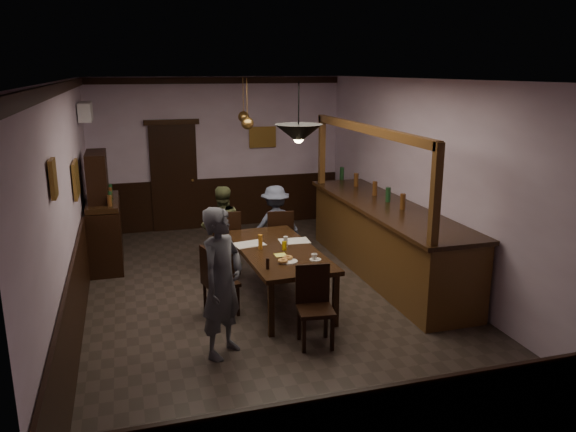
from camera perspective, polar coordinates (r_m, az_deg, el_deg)
name	(u,v)px	position (r m, az deg, el deg)	size (l,w,h in m)	color
room	(268,195)	(7.51, -2.01, 2.14)	(5.01, 8.01, 3.01)	#2D2621
dining_table	(278,253)	(7.70, -1.01, -3.82)	(1.09, 2.24, 0.75)	black
chair_far_left	(226,239)	(8.79, -6.35, -2.39)	(0.45, 0.45, 1.02)	black
chair_far_right	(280,236)	(9.03, -0.84, -2.06)	(0.47, 0.47, 0.96)	black
chair_near	(314,302)	(6.60, 2.67, -8.68)	(0.45, 0.45, 0.94)	black
chair_side	(215,279)	(7.35, -7.41, -6.33)	(0.49, 0.49, 0.93)	black
person_standing	(222,283)	(6.25, -6.71, -6.75)	(0.62, 0.41, 1.71)	#4D4F58
person_seated_left	(222,228)	(9.03, -6.76, -1.18)	(0.66, 0.51, 1.35)	#4E5533
person_seated_right	(275,224)	(9.25, -1.30, -0.86)	(0.84, 0.48, 1.30)	#4F5771
newspaper_left	(249,244)	(7.89, -3.97, -2.87)	(0.42, 0.30, 0.01)	silver
newspaper_right	(294,241)	(8.01, 0.64, -2.55)	(0.42, 0.30, 0.01)	silver
napkin	(280,255)	(7.43, -0.77, -3.98)	(0.15, 0.15, 0.00)	#E4E855
saucer	(315,260)	(7.25, 2.80, -4.44)	(0.15, 0.15, 0.01)	white
coffee_cup	(314,257)	(7.22, 2.68, -4.14)	(0.08, 0.08, 0.07)	white
pastry_plate	(289,261)	(7.17, 0.11, -4.64)	(0.22, 0.22, 0.01)	white
pastry_ring_a	(283,261)	(7.10, -0.52, -4.57)	(0.13, 0.13, 0.04)	#C68C47
pastry_ring_b	(288,258)	(7.22, -0.02, -4.25)	(0.13, 0.13, 0.04)	#C68C47
soda_can	(284,246)	(7.62, -0.38, -3.02)	(0.07, 0.07, 0.12)	yellow
beer_glass	(260,242)	(7.66, -2.83, -2.64)	(0.06, 0.06, 0.20)	#BF721E
water_glass	(286,242)	(7.74, -0.25, -2.63)	(0.06, 0.06, 0.15)	silver
pepper_mill	(268,264)	(6.91, -2.09, -4.85)	(0.04, 0.04, 0.14)	black
sideboard	(104,221)	(9.58, -18.22, -0.45)	(0.51, 1.41, 1.87)	black
bar_counter	(385,238)	(8.85, 9.88, -2.19)	(0.97, 4.18, 2.34)	#4D3014
door_back	(174,178)	(11.28, -11.48, 3.77)	(0.90, 0.06, 2.10)	black
ac_unit	(85,111)	(10.04, -19.89, 9.95)	(0.20, 0.85, 0.30)	white
picture_left_small	(53,179)	(5.63, -22.75, 3.53)	(0.04, 0.28, 0.36)	olive
picture_left_large	(76,179)	(8.06, -20.75, 3.52)	(0.04, 0.62, 0.48)	olive
picture_back	(262,137)	(11.47, -2.61, 8.01)	(0.55, 0.04, 0.42)	olive
pendant_iron	(299,134)	(6.59, 1.08, 8.35)	(0.56, 0.56, 0.71)	black
pendant_brass_mid	(247,123)	(9.04, -4.14, 9.37)	(0.20, 0.20, 0.81)	#BF8C3F
pendant_brass_far	(244,117)	(10.29, -4.54, 10.00)	(0.20, 0.20, 0.81)	#BF8C3F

